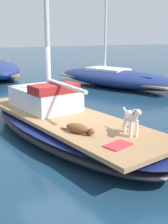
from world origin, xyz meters
The scene contains 9 objects.
ground_plane centered at (0.00, 0.00, 0.00)m, with size 120.00×120.00×0.00m, color navy.
sailboat_main centered at (0.00, 0.00, 0.34)m, with size 3.42×7.50×0.66m.
cabin_house centered at (-0.15, 1.11, 1.01)m, with size 1.67×2.38×0.84m.
dog_white centered at (0.56, -2.14, 1.08)m, with size 0.37×0.92×0.70m.
dog_brown centered at (-0.38, -1.42, 0.77)m, with size 0.51×0.89×0.22m.
deck_winch centered at (0.94, -1.72, 0.76)m, with size 0.16×0.16×0.21m.
deck_towel centered at (-0.07, -2.51, 0.68)m, with size 0.56×0.36×0.03m, color #C6333D.
moored_boat_starboard_side centered at (6.09, 6.12, 0.52)m, with size 4.73×8.24×5.63m.
moored_boat_far_astern centered at (1.34, 12.79, 0.59)m, with size 3.62×6.55×7.88m.
Camera 1 is at (-3.38, -6.95, 2.84)m, focal length 46.48 mm.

